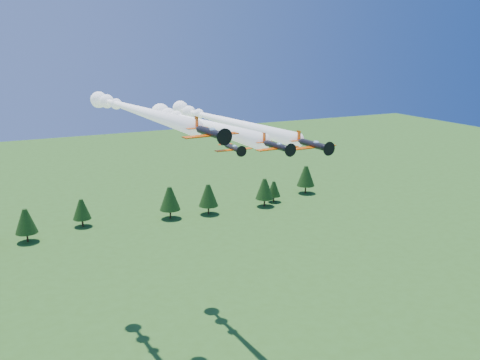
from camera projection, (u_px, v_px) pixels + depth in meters
name	position (u px, v px, depth m)	size (l,w,h in m)	color
plane_lead	(194.00, 122.00, 95.09)	(7.91, 47.27, 3.70)	black
plane_left	(132.00, 108.00, 103.05)	(10.40, 60.18, 3.70)	black
plane_right	(220.00, 120.00, 110.90)	(8.94, 58.16, 3.70)	black
plane_slot	(233.00, 148.00, 88.69)	(6.43, 7.02, 2.27)	black
treeline	(112.00, 205.00, 185.59)	(168.86, 18.79, 11.72)	#382314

